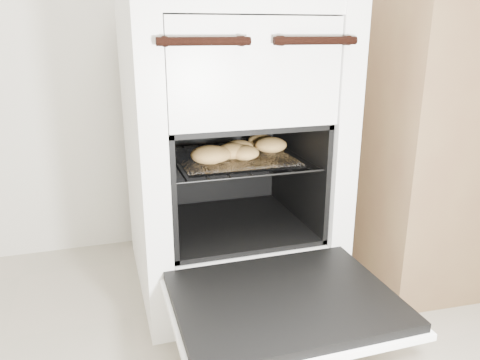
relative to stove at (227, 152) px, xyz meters
name	(u,v)px	position (x,y,z in m)	size (l,w,h in m)	color
stove	(227,152)	(0.00, 0.00, 0.00)	(0.57, 0.63, 0.87)	white
oven_door	(284,302)	(0.00, -0.48, -0.24)	(0.51, 0.40, 0.04)	black
oven_rack	(232,158)	(0.00, -0.06, 0.00)	(0.41, 0.40, 0.01)	black
foil_sheet	(234,158)	(0.00, -0.08, 0.00)	(0.32, 0.28, 0.01)	white
baked_rolls	(237,150)	(0.01, -0.09, 0.03)	(0.34, 0.27, 0.05)	tan
counter	(480,134)	(0.86, -0.09, 0.02)	(0.89, 0.60, 0.89)	brown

